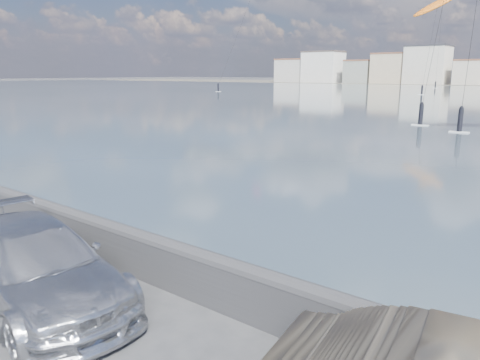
# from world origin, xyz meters

# --- Properties ---
(ground) EXTENTS (700.00, 700.00, 0.00)m
(ground) POSITION_xyz_m (0.00, 0.00, 0.00)
(ground) COLOR #333335
(ground) RESTS_ON ground
(seawall) EXTENTS (400.00, 0.36, 1.08)m
(seawall) POSITION_xyz_m (0.00, 2.70, 0.58)
(seawall) COLOR #28282B
(seawall) RESTS_ON ground
(car_silver) EXTENTS (5.66, 2.92, 1.57)m
(car_silver) POSITION_xyz_m (-1.36, 0.63, 0.78)
(car_silver) COLOR silver
(car_silver) RESTS_ON ground
(kitesurfer_8) EXTENTS (10.46, 11.33, 21.58)m
(kitesurfer_8) POSITION_xyz_m (-24.60, 102.06, 18.07)
(kitesurfer_8) COLOR orange
(kitesurfer_8) RESTS_ON ground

